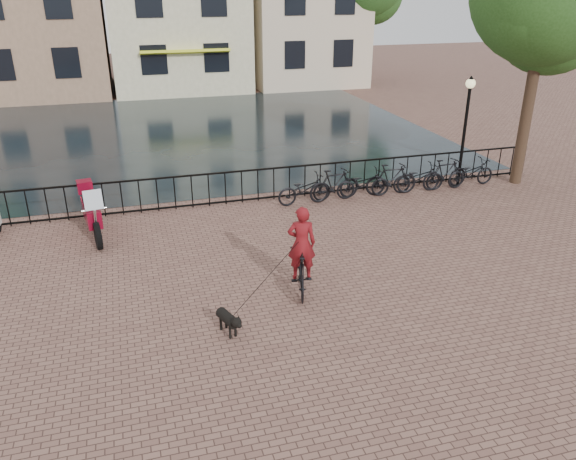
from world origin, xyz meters
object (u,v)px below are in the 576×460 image
object	(u,v)px
cyclist	(301,255)
motorcycle	(91,207)
lamp_post	(467,113)
dog	(228,321)

from	to	relation	value
cyclist	motorcycle	bearing A→B (deg)	-29.55
motorcycle	cyclist	bearing A→B (deg)	-53.40
lamp_post	cyclist	bearing A→B (deg)	-143.65
cyclist	dog	size ratio (longest dim) A/B	2.79
lamp_post	motorcycle	xyz separation A→B (m)	(-11.47, -0.92, -1.56)
dog	motorcycle	size ratio (longest dim) A/B	0.35
lamp_post	motorcycle	world-z (taller)	lamp_post
cyclist	motorcycle	size ratio (longest dim) A/B	0.98
cyclist	lamp_post	bearing A→B (deg)	-128.86
dog	motorcycle	xyz separation A→B (m)	(-2.56, 5.44, 0.55)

